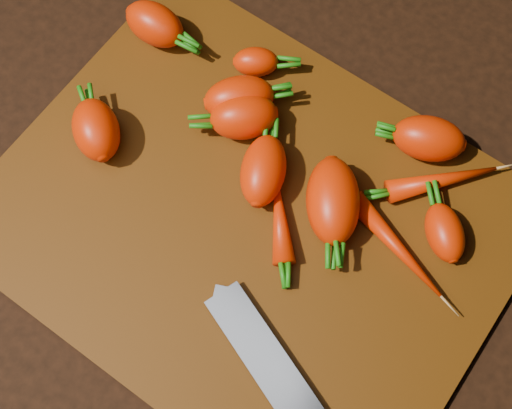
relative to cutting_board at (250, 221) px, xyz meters
The scene contains 15 objects.
ground 0.01m from the cutting_board, ahead, with size 2.00×2.00×0.01m, color black.
cutting_board is the anchor object (origin of this frame).
carrot_0 0.24m from the cutting_board, 151.12° to the left, with size 0.07×0.04×0.04m, color red.
carrot_1 0.18m from the cutting_board, behind, with size 0.07×0.05×0.05m, color red.
carrot_2 0.09m from the cutting_board, 41.65° to the left, with size 0.09×0.05×0.05m, color red.
carrot_3 0.05m from the cutting_board, 108.37° to the left, with size 0.08×0.05×0.05m, color red.
carrot_4 0.20m from the cutting_board, 58.71° to the left, with size 0.07×0.05×0.05m, color red.
carrot_5 0.17m from the cutting_board, 123.59° to the left, with size 0.05×0.03×0.03m, color red.
carrot_6 0.19m from the cutting_board, 29.10° to the left, with size 0.06×0.04×0.04m, color red.
carrot_7 0.20m from the cutting_board, 46.20° to the left, with size 0.11×0.02×0.02m, color red.
carrot_8 0.15m from the cutting_board, 22.54° to the left, with size 0.13×0.02×0.02m, color red.
carrot_9 0.03m from the cutting_board, 24.10° to the left, with size 0.09×0.02×0.02m, color red.
carrot_10 0.13m from the cutting_board, 130.73° to the left, with size 0.07×0.05×0.05m, color red.
carrot_11 0.11m from the cutting_board, 129.14° to the left, with size 0.07×0.05×0.05m, color red.
knife 0.18m from the cutting_board, 41.69° to the right, with size 0.32×0.15×0.02m.
Camera 1 is at (0.15, -0.19, 0.68)m, focal length 50.00 mm.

